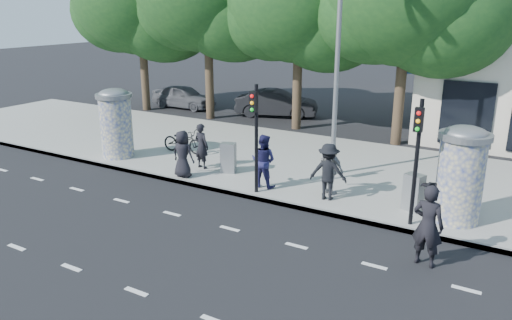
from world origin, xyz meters
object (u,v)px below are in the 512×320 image
Objects in this scene: ad_column_left at (116,121)px; bicycle at (183,141)px; car_mid at (276,103)px; street_lamp at (338,37)px; car_left at (184,97)px; ped_a at (183,154)px; ped_e at (331,169)px; traffic_pole_near at (255,128)px; ad_column_right at (461,172)px; ped_c at (263,161)px; ped_f at (450,193)px; cabinet_left at (228,158)px; cabinet_right at (413,192)px; traffic_pole_far at (417,150)px; man_road at (428,226)px; ped_b at (202,146)px; ped_d at (328,172)px.

ad_column_left is 2.67m from bicycle.
ad_column_left reaches higher than car_mid.
street_lamp is 14.95m from car_left.
ped_a is at bearing -142.39° from car_left.
ped_e is 0.91× the size of bicycle.
ped_e is at bearing -125.89° from car_left.
traffic_pole_near is at bearing -116.23° from street_lamp.
street_lamp is 6.39m from ped_a.
ad_column_right is at bearing 0.92° from ad_column_left.
ad_column_right reaches higher than car_left.
ped_f is at bearing -179.83° from ped_c.
traffic_pole_near is 3.16m from ped_a.
ped_c reaches higher than bicycle.
car_mid reaches higher than cabinet_left.
cabinet_left is (-3.90, 0.19, -0.29)m from ped_e.
ad_column_right is 1.63× the size of ped_a.
ped_c is at bearing -154.56° from cabinet_right.
traffic_pole_near is at bearing -120.55° from bicycle.
ped_a is at bearing -147.03° from street_lamp.
ped_a is (-4.29, -2.78, -3.83)m from street_lamp.
car_mid is at bearing -1.52° from bicycle.
traffic_pole_far is 1.88m from cabinet_right.
traffic_pole_far is at bearing -39.88° from street_lamp.
ped_a is (3.71, -0.65, -0.58)m from ad_column_left.
ad_column_left is at bearing 152.85° from car_mid.
car_left is at bearing 150.75° from ad_column_right.
ped_f is at bearing -83.23° from man_road.
traffic_pole_far is 2.07× the size of ped_b.
street_lamp is at bearing -121.62° from car_left.
ped_c reaches higher than ped_a.
ped_d reaches higher than ped_f.
ped_d is (2.16, 0.64, -1.21)m from traffic_pole_near.
bicycle is at bearing -175.88° from street_lamp.
ad_column_left is 8.70m from ped_e.
ped_b is at bearing -161.04° from cabinet_right.
street_lamp reaches higher than ad_column_right.
traffic_pole_near reaches higher than ped_d.
ped_c is at bearing -14.57° from man_road.
ped_e reaches higher than bicycle.
ped_d is at bearing -108.04° from bicycle.
cabinet_right is at bearing -63.04° from man_road.
ped_b is 0.83× the size of man_road.
traffic_pole_near is 5.80m from ped_f.
ped_c reaches higher than ped_b.
traffic_pole_far is at bearing -123.69° from car_left.
traffic_pole_near is at bearing -133.79° from car_left.
traffic_pole_far is at bearing 155.40° from ped_d.
ped_f is (4.21, -2.10, -3.81)m from street_lamp.
ped_e is 2.55m from cabinet_right.
traffic_pole_near is 0.42× the size of street_lamp.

